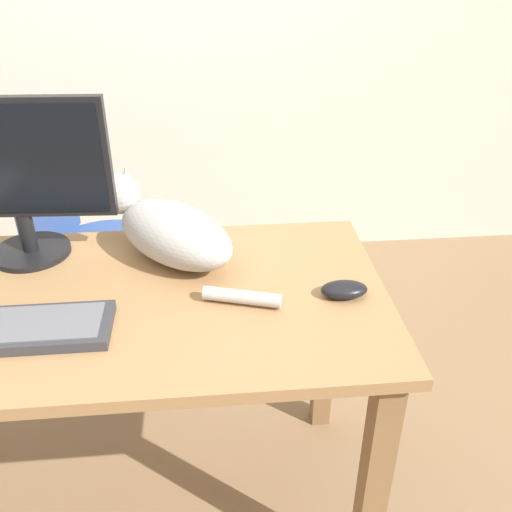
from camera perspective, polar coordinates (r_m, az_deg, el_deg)
ground_plane at (r=1.87m, az=-11.59°, el=-23.37°), size 8.00×8.00×0.00m
desk at (r=1.42m, az=-14.20°, el=-8.15°), size 1.31×0.67×0.75m
office_chair at (r=2.20m, az=-16.04°, el=-1.48°), size 0.49×0.48×0.88m
monitor at (r=1.50m, az=-23.54°, el=7.68°), size 0.48×0.20×0.41m
keyboard at (r=1.30m, az=-24.18°, el=-6.87°), size 0.44×0.15×0.03m
cat at (r=1.44m, az=-8.93°, el=2.68°), size 0.45×0.46×0.20m
computer_mouse at (r=1.32m, az=8.99°, el=-3.40°), size 0.11×0.06×0.04m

